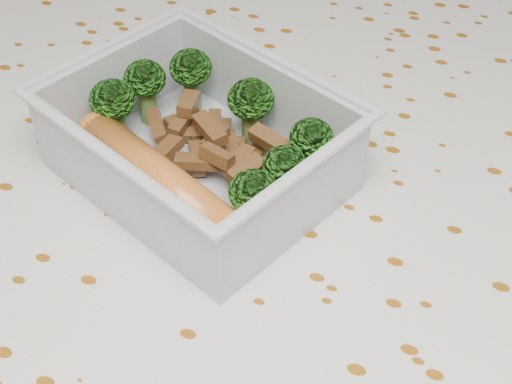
% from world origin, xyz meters
% --- Properties ---
extents(dining_table, '(1.40, 0.90, 0.75)m').
position_xyz_m(dining_table, '(0.00, 0.00, 0.67)').
color(dining_table, brown).
rests_on(dining_table, ground).
extents(tablecloth, '(1.46, 0.96, 0.19)m').
position_xyz_m(tablecloth, '(0.00, 0.00, 0.72)').
color(tablecloth, white).
rests_on(tablecloth, dining_table).
extents(lunch_container, '(0.21, 0.19, 0.06)m').
position_xyz_m(lunch_container, '(-0.05, 0.02, 0.78)').
color(lunch_container, silver).
rests_on(lunch_container, tablecloth).
extents(broccoli_florets, '(0.16, 0.12, 0.05)m').
position_xyz_m(broccoli_florets, '(-0.05, 0.04, 0.79)').
color(broccoli_florets, '#608C3F').
rests_on(broccoli_florets, lunch_container).
extents(meat_pile, '(0.11, 0.08, 0.03)m').
position_xyz_m(meat_pile, '(-0.04, 0.03, 0.77)').
color(meat_pile, brown).
rests_on(meat_pile, lunch_container).
extents(sausage, '(0.14, 0.08, 0.03)m').
position_xyz_m(sausage, '(-0.06, -0.02, 0.78)').
color(sausage, orange).
rests_on(sausage, lunch_container).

